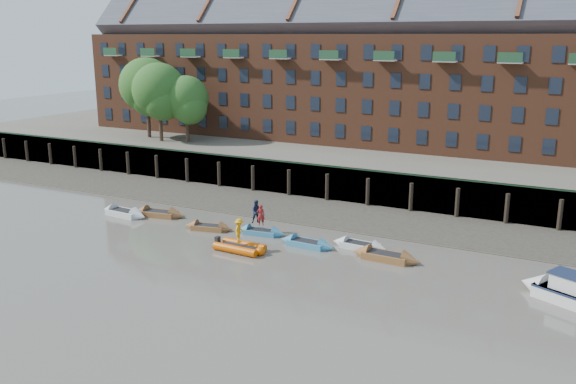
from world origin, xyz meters
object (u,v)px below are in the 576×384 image
Objects in this scene: rowboat_1 at (159,214)px; person_rower_b at (257,212)px; rib_tender at (242,247)px; person_rower_a at (261,215)px; rowboat_2 at (209,227)px; person_rib_crew at (239,231)px; rowboat_6 at (386,256)px; rowboat_3 at (261,232)px; rowboat_0 at (124,213)px; motor_launch at (560,290)px; rowboat_4 at (307,244)px; rowboat_5 at (360,246)px.

rowboat_1 is 9.84m from person_rower_b.
person_rower_a is at bearing 101.38° from rib_tender.
rowboat_2 is 2.54× the size of person_rower_a.
rowboat_6 is at bearing -83.62° from person_rib_crew.
rowboat_2 is at bearing -16.10° from person_rower_a.
rowboat_3 is 2.22× the size of person_rower_b.
person_rower_a is (13.07, 0.84, 1.36)m from rowboat_0.
rowboat_1 is 1.18× the size of rowboat_2.
motor_launch is at bearing -13.85° from rowboat_3.
rowboat_6 is 2.78× the size of person_rib_crew.
rib_tender is at bearing -112.64° from person_rower_b.
rowboat_4 is (4.40, -0.87, 0.02)m from rowboat_3.
rowboat_6 is at bearing 4.28° from rowboat_0.
rowboat_1 is 1.20× the size of rowboat_3.
rowboat_4 is (8.68, 0.01, 0.01)m from rowboat_2.
rowboat_0 is 23.44m from rowboat_6.
rowboat_0 is at bearing -23.09° from person_rower_a.
rib_tender is at bearing -87.87° from rowboat_3.
person_rib_crew reaches higher than rowboat_6.
rowboat_6 is (20.65, -1.20, 0.01)m from rowboat_1.
person_rower_a is at bearing -57.64° from rowboat_3.
rowboat_1 is 10.37m from person_rower_a.
rowboat_2 reaches higher than rib_tender.
rowboat_2 is 8.68m from rowboat_4.
rowboat_5 is at bearing 157.14° from person_rower_a.
rowboat_1 reaches higher than rowboat_4.
person_rower_a is at bearing -11.38° from rowboat_1.
rowboat_2 is at bearing -170.30° from rowboat_5.
rowboat_4 is 5.13m from person_rib_crew.
rowboat_5 is at bearing 22.99° from rowboat_4.
rowboat_1 is at bearing -28.88° from person_rower_a.
rowboat_5 is (18.24, 0.17, -0.02)m from rowboat_1.
person_rib_crew is (13.48, -2.98, 1.27)m from rowboat_0.
rowboat_3 is at bearing 177.24° from rowboat_6.
rowboat_3 is at bearing 102.04° from rib_tender.
rowboat_5 is (12.30, 1.36, 0.01)m from rowboat_2.
rowboat_6 reaches higher than rowboat_0.
rowboat_3 is at bearing 17.96° from motor_launch.
person_rower_a is at bearing 18.12° from motor_launch.
rowboat_5 is 0.76× the size of motor_launch.
rowboat_5 is (3.62, 1.35, -0.00)m from rowboat_4.
rowboat_1 is 2.67× the size of person_rower_b.
rowboat_4 is 3.86m from rowboat_5.
rowboat_2 is at bearing 150.94° from rib_tender.
person_rower_a reaches higher than rowboat_3.
rib_tender is at bearing -30.61° from rowboat_1.
rowboat_6 reaches higher than rowboat_4.
rowboat_1 is at bearing 19.53° from motor_launch.
person_rower_b is at bearing -58.71° from person_rower_a.
rowboat_1 is 1.13× the size of rowboat_5.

